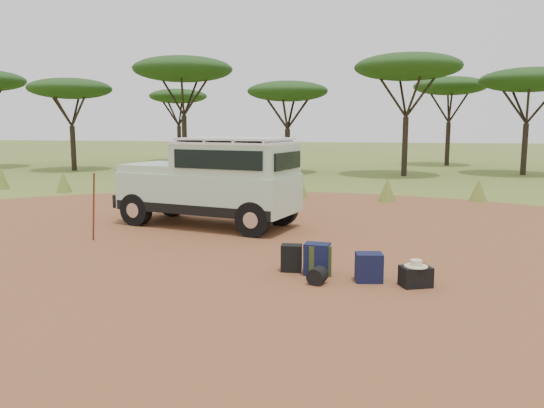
% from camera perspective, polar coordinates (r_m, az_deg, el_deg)
% --- Properties ---
extents(ground, '(140.00, 140.00, 0.00)m').
position_cam_1_polar(ground, '(10.15, -4.17, -5.96)').
color(ground, '#5D6A25').
rests_on(ground, ground).
extents(dirt_clearing, '(23.00, 23.00, 0.01)m').
position_cam_1_polar(dirt_clearing, '(10.15, -4.17, -5.93)').
color(dirt_clearing, brown).
rests_on(dirt_clearing, ground).
extents(grass_fringe, '(36.60, 1.60, 0.90)m').
position_cam_1_polar(grass_fringe, '(18.44, 3.27, 1.86)').
color(grass_fringe, '#5D6A25').
rests_on(grass_fringe, ground).
extents(acacia_treeline, '(46.70, 13.20, 6.26)m').
position_cam_1_polar(acacia_treeline, '(29.44, 7.66, 12.98)').
color(acacia_treeline, black).
rests_on(acacia_treeline, ground).
extents(safari_vehicle, '(4.85, 2.83, 2.23)m').
position_cam_1_polar(safari_vehicle, '(13.34, -6.31, 2.18)').
color(safari_vehicle, '#ACC9AB').
rests_on(safari_vehicle, ground).
extents(walking_staff, '(0.37, 0.43, 1.53)m').
position_cam_1_polar(walking_staff, '(12.07, -18.64, -0.35)').
color(walking_staff, brown).
rests_on(walking_staff, ground).
extents(backpack_black, '(0.36, 0.27, 0.48)m').
position_cam_1_polar(backpack_black, '(9.26, 2.10, -5.84)').
color(backpack_black, black).
rests_on(backpack_black, ground).
extents(backpack_navy, '(0.45, 0.34, 0.55)m').
position_cam_1_polar(backpack_navy, '(9.06, 4.88, -5.94)').
color(backpack_navy, '#13163C').
rests_on(backpack_navy, ground).
extents(backpack_olive, '(0.41, 0.32, 0.53)m').
position_cam_1_polar(backpack_olive, '(9.06, 5.19, -6.02)').
color(backpack_olive, '#32411E').
rests_on(backpack_olive, ground).
extents(duffel_navy, '(0.47, 0.39, 0.48)m').
position_cam_1_polar(duffel_navy, '(8.80, 10.38, -6.74)').
color(duffel_navy, '#13163C').
rests_on(duffel_navy, ground).
extents(hard_case, '(0.55, 0.48, 0.33)m').
position_cam_1_polar(hard_case, '(8.72, 15.19, -7.55)').
color(hard_case, black).
rests_on(hard_case, ground).
extents(stuff_sack, '(0.34, 0.34, 0.28)m').
position_cam_1_polar(stuff_sack, '(8.59, 4.90, -7.71)').
color(stuff_sack, black).
rests_on(stuff_sack, ground).
extents(safari_hat, '(0.37, 0.37, 0.11)m').
position_cam_1_polar(safari_hat, '(8.67, 15.25, -6.26)').
color(safari_hat, beige).
rests_on(safari_hat, hard_case).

